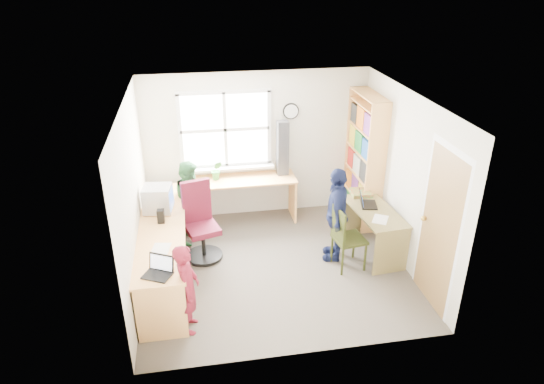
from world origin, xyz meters
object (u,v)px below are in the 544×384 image
at_px(crt_monitor, 158,199).
at_px(person_green, 191,201).
at_px(laptop_right, 366,202).
at_px(person_navy, 336,214).
at_px(wooden_chair, 345,236).
at_px(person_red, 187,289).
at_px(swivel_chair, 201,226).
at_px(cd_tower, 283,148).
at_px(potted_plant, 217,170).
at_px(bookshelf, 364,162).
at_px(l_desk, 178,259).
at_px(right_desk, 374,222).
at_px(laptop_left, 159,270).

relative_size(crt_monitor, person_green, 0.33).
bearing_deg(laptop_right, person_navy, 126.26).
distance_m(wooden_chair, person_green, 2.35).
bearing_deg(laptop_right, person_red, 131.20).
bearing_deg(swivel_chair, cd_tower, 20.76).
bearing_deg(cd_tower, person_navy, -73.90).
bearing_deg(potted_plant, bookshelf, -6.98).
distance_m(laptop_right, potted_plant, 2.37).
xyz_separation_m(wooden_chair, person_navy, (-0.05, 0.28, 0.19)).
distance_m(cd_tower, person_green, 1.68).
bearing_deg(l_desk, laptop_right, 12.88).
height_order(wooden_chair, cd_tower, cd_tower).
relative_size(swivel_chair, person_red, 1.01).
bearing_deg(person_navy, laptop_right, 129.64).
bearing_deg(right_desk, wooden_chair, -154.04).
relative_size(laptop_left, laptop_right, 1.08).
xyz_separation_m(laptop_right, potted_plant, (-2.08, 1.14, 0.18)).
height_order(wooden_chair, crt_monitor, crt_monitor).
bearing_deg(wooden_chair, crt_monitor, 156.14).
bearing_deg(bookshelf, wooden_chair, -117.62).
bearing_deg(laptop_left, potted_plant, 98.86).
bearing_deg(crt_monitor, person_red, -69.58).
bearing_deg(right_desk, person_green, 156.75).
distance_m(right_desk, crt_monitor, 3.08).
bearing_deg(laptop_left, swivel_chair, 98.53).
xyz_separation_m(l_desk, laptop_left, (-0.18, -0.71, 0.34)).
bearing_deg(right_desk, l_desk, -176.39).
distance_m(laptop_left, cd_tower, 3.16).
relative_size(cd_tower, person_navy, 0.64).
bearing_deg(person_navy, potted_plant, -114.55).
bearing_deg(bookshelf, cd_tower, 165.36).
distance_m(l_desk, person_red, 0.80).
distance_m(swivel_chair, person_green, 0.54).
bearing_deg(potted_plant, person_navy, -40.74).
bearing_deg(cd_tower, laptop_right, -53.24).
relative_size(l_desk, potted_plant, 9.25).
bearing_deg(right_desk, laptop_left, -164.13).
bearing_deg(l_desk, laptop_left, -104.46).
bearing_deg(person_red, potted_plant, -6.07).
bearing_deg(laptop_right, l_desk, 115.69).
height_order(crt_monitor, person_red, same).
relative_size(l_desk, person_green, 2.31).
distance_m(right_desk, person_navy, 0.62).
relative_size(swivel_chair, crt_monitor, 2.70).
bearing_deg(potted_plant, person_red, -101.55).
distance_m(cd_tower, person_red, 3.10).
xyz_separation_m(bookshelf, wooden_chair, (-0.71, -1.35, -0.50)).
height_order(bookshelf, person_red, bookshelf).
distance_m(swivel_chair, laptop_right, 2.41).
xyz_separation_m(bookshelf, person_red, (-2.85, -2.25, -0.44)).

